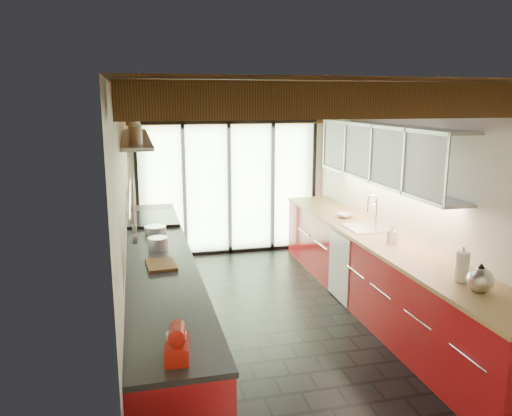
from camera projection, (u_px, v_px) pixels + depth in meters
name	position (u px, v px, depth m)	size (l,w,h in m)	color
ground	(275.00, 321.00, 5.71)	(5.50, 5.50, 0.00)	black
room_shell	(276.00, 179.00, 5.36)	(5.50, 5.50, 5.50)	silver
ceiling_beams	(267.00, 102.00, 5.54)	(3.14, 5.06, 4.90)	#593316
glass_door	(229.00, 153.00, 7.91)	(2.95, 0.10, 2.90)	#C6EAAD
left_counter	(160.00, 293.00, 5.32)	(0.68, 5.00, 0.92)	#AE161B
range_stove	(154.00, 253.00, 6.69)	(0.66, 0.90, 0.97)	silver
right_counter	(378.00, 274.00, 5.91)	(0.68, 5.00, 0.92)	#AE161B
sink_assembly	(366.00, 225.00, 6.19)	(0.45, 0.52, 0.43)	silver
upper_cabinets_right	(384.00, 154.00, 5.93)	(0.34, 3.00, 3.00)	silver
left_wall_fixtures	(134.00, 167.00, 5.27)	(0.28, 2.60, 0.96)	silver
stand_mixer	(177.00, 344.00, 3.07)	(0.18, 0.27, 0.23)	red
pot_large	(158.00, 244.00, 5.30)	(0.21, 0.21, 0.13)	silver
pot_small	(155.00, 230.00, 5.91)	(0.25, 0.25, 0.10)	silver
cutting_board	(161.00, 265.00, 4.77)	(0.27, 0.37, 0.03)	brown
kettle	(480.00, 279.00, 4.13)	(0.26, 0.29, 0.26)	silver
paper_towel	(462.00, 267.00, 4.35)	(0.15, 0.15, 0.32)	white
soap_bottle	(392.00, 234.00, 5.52)	(0.09, 0.09, 0.21)	silver
bowl	(345.00, 216.00, 6.75)	(0.22, 0.22, 0.05)	silver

